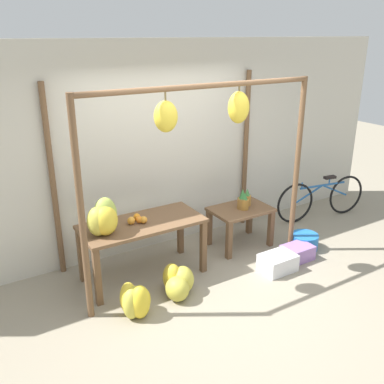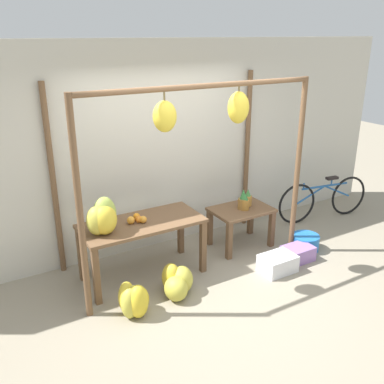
# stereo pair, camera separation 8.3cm
# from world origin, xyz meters

# --- Properties ---
(ground_plane) EXTENTS (20.00, 20.00, 0.00)m
(ground_plane) POSITION_xyz_m (0.00, 0.00, 0.00)
(ground_plane) COLOR gray
(shop_wall_back) EXTENTS (8.00, 0.08, 2.80)m
(shop_wall_back) POSITION_xyz_m (0.00, 1.55, 1.40)
(shop_wall_back) COLOR beige
(shop_wall_back) RESTS_ON ground_plane
(stall_awning) EXTENTS (2.94, 1.23, 2.36)m
(stall_awning) POSITION_xyz_m (0.00, 0.65, 1.66)
(stall_awning) COLOR brown
(stall_awning) RESTS_ON ground_plane
(display_table_main) EXTENTS (1.48, 0.68, 0.73)m
(display_table_main) POSITION_xyz_m (-0.60, 0.82, 0.62)
(display_table_main) COLOR brown
(display_table_main) RESTS_ON ground_plane
(display_table_side) EXTENTS (0.83, 0.58, 0.57)m
(display_table_side) POSITION_xyz_m (0.92, 0.87, 0.45)
(display_table_side) COLOR brown
(display_table_side) RESTS_ON ground_plane
(banana_pile_on_table) EXTENTS (0.40, 0.41, 0.41)m
(banana_pile_on_table) POSITION_xyz_m (-1.09, 0.77, 0.92)
(banana_pile_on_table) COLOR #9EB247
(banana_pile_on_table) RESTS_ON display_table_main
(orange_pile) EXTENTS (0.23, 0.21, 0.09)m
(orange_pile) POSITION_xyz_m (-0.65, 0.84, 0.78)
(orange_pile) COLOR orange
(orange_pile) RESTS_ON display_table_main
(pineapple_cluster) EXTENTS (0.26, 0.21, 0.29)m
(pineapple_cluster) POSITION_xyz_m (0.96, 0.86, 0.68)
(pineapple_cluster) COLOR olive
(pineapple_cluster) RESTS_ON display_table_side
(banana_pile_ground_left) EXTENTS (0.41, 0.43, 0.38)m
(banana_pile_ground_left) POSITION_xyz_m (-1.02, 0.14, 0.18)
(banana_pile_ground_left) COLOR yellow
(banana_pile_ground_left) RESTS_ON ground_plane
(banana_pile_ground_right) EXTENTS (0.46, 0.47, 0.36)m
(banana_pile_ground_right) POSITION_xyz_m (-0.44, 0.25, 0.16)
(banana_pile_ground_right) COLOR gold
(banana_pile_ground_right) RESTS_ON ground_plane
(fruit_crate_white) EXTENTS (0.44, 0.32, 0.22)m
(fruit_crate_white) POSITION_xyz_m (0.91, 0.05, 0.11)
(fruit_crate_white) COLOR silver
(fruit_crate_white) RESTS_ON ground_plane
(blue_bucket) EXTENTS (0.37, 0.37, 0.21)m
(blue_bucket) POSITION_xyz_m (1.64, 0.31, 0.11)
(blue_bucket) COLOR blue
(blue_bucket) RESTS_ON ground_plane
(parked_bicycle) EXTENTS (1.65, 0.30, 0.70)m
(parked_bicycle) POSITION_xyz_m (2.63, 0.95, 0.35)
(parked_bicycle) COLOR black
(parked_bicycle) RESTS_ON ground_plane
(fruit_crate_purple) EXTENTS (0.40, 0.29, 0.20)m
(fruit_crate_purple) POSITION_xyz_m (1.33, 0.13, 0.10)
(fruit_crate_purple) COLOR #9970B7
(fruit_crate_purple) RESTS_ON ground_plane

